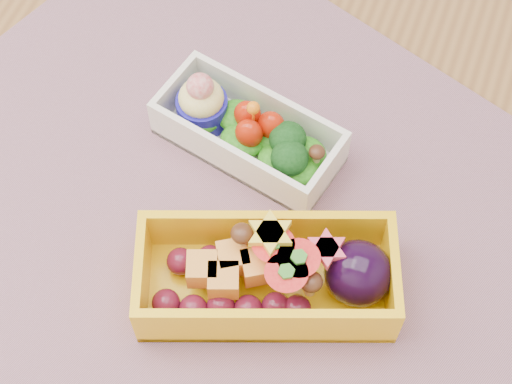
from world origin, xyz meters
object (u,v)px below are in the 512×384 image
(table, at_px, (233,246))
(bento_yellow, at_px, (273,276))
(bento_white, at_px, (248,132))
(placemat, at_px, (245,218))

(table, xyz_separation_m, bento_yellow, (0.06, -0.07, 0.13))
(table, distance_m, bento_yellow, 0.16)
(bento_white, relative_size, bento_yellow, 0.79)
(placemat, bearing_deg, bento_yellow, -51.10)
(placemat, distance_m, bento_yellow, 0.07)
(table, distance_m, placemat, 0.10)
(placemat, bearing_deg, table, 135.51)
(placemat, xyz_separation_m, bento_white, (-0.02, 0.06, 0.02))
(table, bearing_deg, placemat, -44.49)
(table, height_order, bento_white, bento_white)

